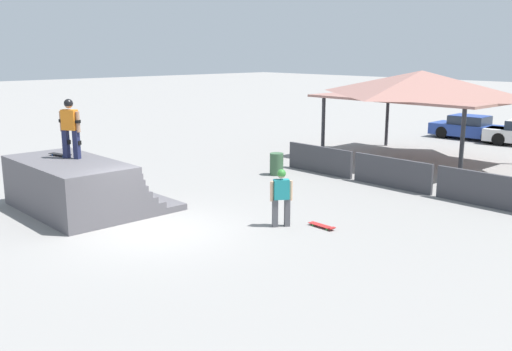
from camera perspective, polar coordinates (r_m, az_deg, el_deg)
The scene contains 10 objects.
ground_plane at distance 15.51m, azimuth -10.06°, elevation -5.44°, with size 160.00×160.00×0.00m, color gray.
quarter_pipe_ramp at distance 17.90m, azimuth -17.39°, elevation -1.11°, with size 4.51×3.76×1.52m.
skater_on_deck at distance 17.87m, azimuth -18.11°, elevation 4.87°, with size 0.75×0.50×1.78m.
skateboard_on_deck at distance 18.48m, azimuth -18.96°, elevation 2.00°, with size 0.88×0.40×0.09m.
bystander_walking at distance 15.39m, azimuth 2.55°, elevation -1.77°, with size 0.42×0.58×1.60m.
skateboard_on_ground at distance 15.59m, azimuth 6.67°, elevation -5.01°, with size 0.84×0.22×0.09m.
barrier_fence at distance 20.45m, azimuth 13.44°, elevation 0.27°, with size 9.80×0.12×1.05m.
pavilion_shelter at distance 25.41m, azimuth 16.20°, elevation 8.71°, with size 7.73×5.75×3.88m.
trash_bin at distance 21.94m, azimuth 2.07°, elevation 1.15°, with size 0.52×0.52×0.85m, color #385B3D.
parked_car_blue at distance 33.01m, azimuth 20.65°, elevation 4.47°, with size 4.20×1.94×1.27m.
Camera 1 is at (12.50, -7.89, 4.70)m, focal length 40.00 mm.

